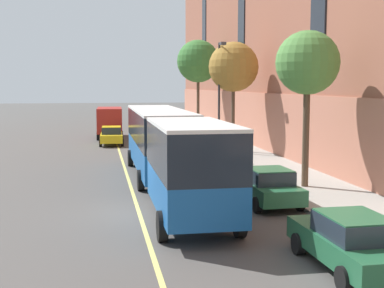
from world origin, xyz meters
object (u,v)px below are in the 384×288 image
at_px(parked_car_champagne_0, 175,132).
at_px(street_lamp, 220,87).
at_px(street_tree_far_uptown, 234,67).
at_px(parked_car_green_4, 268,187).
at_px(parked_car_green_1, 351,242).
at_px(street_tree_far_downtown, 198,61).
at_px(city_bus, 167,146).
at_px(box_truck, 110,121).
at_px(street_tree_mid_block, 308,64).
at_px(parked_car_white_5, 230,165).
at_px(taxi_cab, 112,136).
at_px(parked_car_black_3, 201,148).

height_order(parked_car_champagne_0, street_lamp, street_lamp).
bearing_deg(street_tree_far_uptown, parked_car_green_4, -99.41).
relative_size(parked_car_green_1, street_tree_far_downtown, 0.51).
bearing_deg(city_bus, parked_car_champagne_0, 80.92).
xyz_separation_m(parked_car_green_1, box_truck, (-5.63, 37.20, 0.89)).
bearing_deg(street_tree_far_uptown, street_lamp, -152.79).
height_order(parked_car_green_1, street_tree_mid_block, street_tree_mid_block).
bearing_deg(box_truck, street_lamp, -59.66).
xyz_separation_m(city_bus, street_tree_far_downtown, (6.52, 26.96, 5.14)).
bearing_deg(parked_car_white_5, city_bus, -148.15).
xyz_separation_m(parked_car_champagne_0, taxi_cab, (-5.76, -2.57, -0.00)).
relative_size(city_bus, parked_car_green_1, 4.15).
height_order(parked_car_green_4, street_lamp, street_lamp).
bearing_deg(parked_car_green_4, parked_car_white_5, 90.74).
xyz_separation_m(parked_car_champagne_0, street_lamp, (1.77, -10.12, 4.09)).
bearing_deg(taxi_cab, street_tree_far_downtown, 39.00).
height_order(box_truck, street_tree_far_downtown, street_tree_far_downtown).
bearing_deg(street_tree_far_downtown, street_tree_mid_block, -90.00).
relative_size(parked_car_white_5, street_tree_mid_block, 0.64).
height_order(parked_car_white_5, taxi_cab, same).
distance_m(parked_car_champagne_0, parked_car_green_4, 26.46).
bearing_deg(parked_car_black_3, parked_car_champagne_0, 89.46).
height_order(parked_car_green_4, street_tree_mid_block, street_tree_mid_block).
bearing_deg(parked_car_green_1, city_bus, 106.15).
bearing_deg(taxi_cab, parked_car_champagne_0, 24.10).
xyz_separation_m(parked_car_white_5, box_truck, (-5.82, 23.03, 0.89)).
distance_m(parked_car_white_5, street_tree_far_downtown, 25.71).
distance_m(parked_car_green_1, parked_car_black_3, 21.67).
bearing_deg(parked_car_champagne_0, parked_car_white_5, -89.89).
relative_size(box_truck, taxi_cab, 1.63).
bearing_deg(parked_car_white_5, street_lamp, 80.28).
distance_m(parked_car_green_1, street_tree_far_uptown, 25.68).
relative_size(parked_car_white_5, street_tree_far_uptown, 0.59).
bearing_deg(parked_car_green_1, parked_car_white_5, 89.25).
relative_size(parked_car_black_3, street_tree_far_uptown, 0.60).
bearing_deg(street_tree_far_uptown, city_bus, -116.68).
distance_m(parked_car_black_3, parked_car_green_4, 13.70).
height_order(city_bus, taxi_cab, city_bus).
relative_size(parked_car_champagne_0, street_lamp, 0.56).
xyz_separation_m(box_truck, taxi_cab, (0.02, -5.35, -0.89)).
xyz_separation_m(parked_car_green_4, street_lamp, (1.65, 16.33, 4.09)).
bearing_deg(box_truck, parked_car_white_5, -75.83).
relative_size(parked_car_green_4, parked_car_white_5, 0.91).
xyz_separation_m(parked_car_champagne_0, parked_car_green_1, (-0.15, -34.43, 0.00)).
bearing_deg(street_tree_mid_block, taxi_cab, 112.51).
height_order(parked_car_champagne_0, street_tree_far_downtown, street_tree_far_downtown).
bearing_deg(parked_car_black_3, street_tree_far_downtown, 79.97).
relative_size(taxi_cab, street_lamp, 0.58).
distance_m(city_bus, street_lamp, 13.78).
bearing_deg(taxi_cab, city_bus, -83.83).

